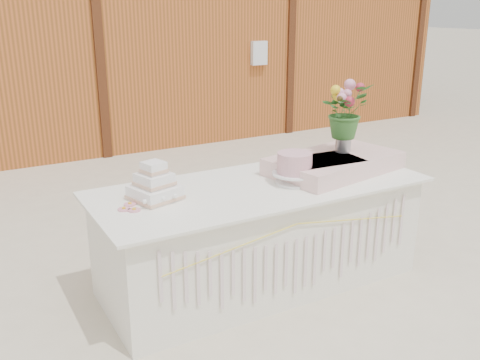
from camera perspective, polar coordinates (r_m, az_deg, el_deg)
name	(u,v)px	position (r m, az deg, el deg)	size (l,w,h in m)	color
ground	(260,281)	(4.10, 2.10, -10.75)	(80.00, 80.00, 0.00)	beige
barn	(63,26)	(9.25, -18.39, 15.36)	(12.60, 4.60, 3.30)	#B05525
cake_table	(261,234)	(3.93, 2.20, -5.83)	(2.40, 1.00, 0.77)	white
wedding_cake	(155,187)	(3.52, -9.09, -0.73)	(0.35, 0.35, 0.26)	white
pink_cake_stand	(294,166)	(3.80, 5.83, 1.45)	(0.31, 0.31, 0.23)	white
satin_runner	(334,163)	(4.14, 10.03, 1.78)	(1.01, 0.59, 0.13)	beige
flower_vase	(343,142)	(4.22, 10.95, 4.05)	(0.12, 0.12, 0.16)	#A1A1A6
bouquet	(346,105)	(4.16, 11.19, 7.89)	(0.37, 0.32, 0.41)	#336A2A
loose_flowers	(129,203)	(3.49, -11.79, -2.41)	(0.16, 0.39, 0.02)	pink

